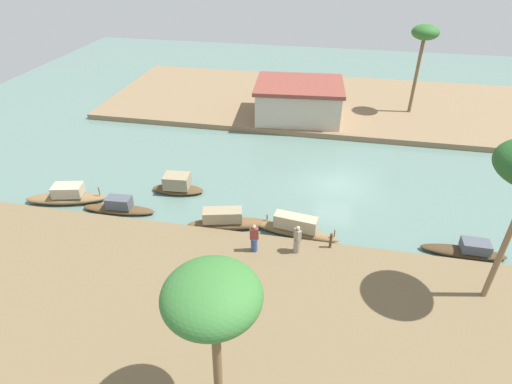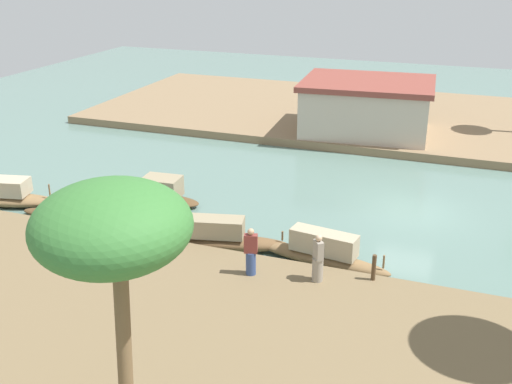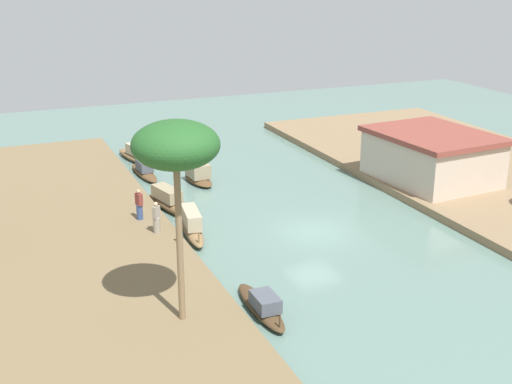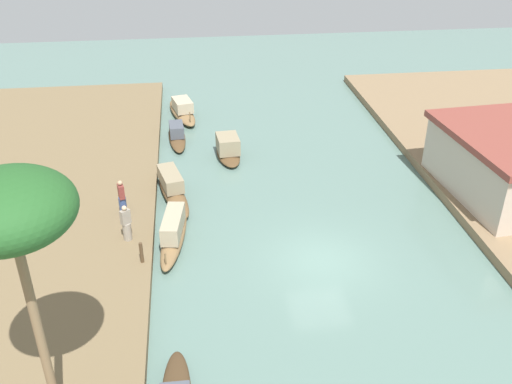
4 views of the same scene
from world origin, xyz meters
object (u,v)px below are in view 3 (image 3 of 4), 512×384
at_px(sampan_near_left_bank, 262,305).
at_px(riverside_building, 432,156).
at_px(sampan_foreground, 169,202).
at_px(sampan_with_tall_canopy, 198,175).
at_px(palm_tree_left_far, 176,147).
at_px(person_on_near_bank, 156,220).
at_px(sampan_midstream, 192,224).
at_px(person_by_mooring, 139,206).
at_px(mooring_post, 179,234).
at_px(sampan_downstream_large, 137,155).
at_px(sampan_upstream_small, 144,171).

bearing_deg(sampan_near_left_bank, riverside_building, 124.64).
xyz_separation_m(sampan_foreground, riverside_building, (2.22, 15.88, 1.48)).
distance_m(sampan_with_tall_canopy, palm_tree_left_far, 19.05).
bearing_deg(person_on_near_bank, riverside_building, -32.51).
bearing_deg(palm_tree_left_far, sampan_foreground, 166.32).
distance_m(sampan_near_left_bank, sampan_midstream, 8.94).
bearing_deg(person_by_mooring, riverside_building, 73.85).
height_order(sampan_near_left_bank, mooring_post, mooring_post).
bearing_deg(palm_tree_left_far, sampan_downstream_large, 170.94).
relative_size(sampan_near_left_bank, palm_tree_left_far, 0.57).
xyz_separation_m(sampan_with_tall_canopy, sampan_upstream_small, (-2.68, -2.78, -0.15)).
xyz_separation_m(sampan_upstream_small, person_on_near_bank, (10.86, -2.02, 0.79)).
xyz_separation_m(sampan_midstream, riverside_building, (-1.60, 15.80, 1.46)).
xyz_separation_m(sampan_near_left_bank, mooring_post, (-6.98, -1.27, 0.56)).
bearing_deg(mooring_post, person_by_mooring, -165.24).
height_order(sampan_upstream_small, person_on_near_bank, person_on_near_bank).
distance_m(sampan_foreground, sampan_with_tall_canopy, 5.06).
relative_size(person_on_near_bank, person_by_mooring, 0.99).
bearing_deg(sampan_near_left_bank, person_on_near_bank, -166.56).
relative_size(sampan_upstream_small, person_by_mooring, 2.75).
height_order(sampan_upstream_small, mooring_post, mooring_post).
distance_m(person_by_mooring, mooring_post, 3.95).
bearing_deg(sampan_downstream_large, sampan_midstream, -15.19).
distance_m(sampan_downstream_large, sampan_midstream, 14.23).
height_order(sampan_near_left_bank, sampan_upstream_small, sampan_upstream_small).
relative_size(sampan_foreground, sampan_upstream_small, 1.09).
distance_m(mooring_post, riverside_building, 17.41).
distance_m(sampan_downstream_large, sampan_with_tall_canopy, 6.78).
distance_m(sampan_downstream_large, palm_tree_left_far, 24.35).
xyz_separation_m(mooring_post, palm_tree_left_far, (6.95, -1.97, 6.20)).
height_order(sampan_midstream, person_by_mooring, person_by_mooring).
bearing_deg(sampan_near_left_bank, mooring_post, -168.85).
relative_size(sampan_foreground, riverside_building, 0.63).
bearing_deg(sampan_upstream_small, riverside_building, 56.44).
height_order(sampan_midstream, mooring_post, mooring_post).
height_order(sampan_with_tall_canopy, sampan_near_left_bank, sampan_with_tall_canopy).
bearing_deg(person_by_mooring, sampan_downstream_large, 152.24).
bearing_deg(sampan_with_tall_canopy, mooring_post, -27.17).
bearing_deg(person_on_near_bank, mooring_post, -106.95).
bearing_deg(sampan_downstream_large, riverside_building, 37.33).
xyz_separation_m(sampan_near_left_bank, sampan_upstream_small, (-19.50, 0.09, 0.02)).
bearing_deg(mooring_post, sampan_downstream_large, 173.93).
height_order(sampan_upstream_small, riverside_building, riverside_building).
relative_size(mooring_post, palm_tree_left_far, 0.12).
bearing_deg(mooring_post, sampan_near_left_bank, 10.29).
bearing_deg(person_by_mooring, sampan_foreground, 117.33).
xyz_separation_m(sampan_downstream_large, palm_tree_left_far, (23.13, -3.69, 6.65)).
xyz_separation_m(sampan_with_tall_canopy, riverside_building, (6.30, 12.87, 1.45)).
bearing_deg(mooring_post, sampan_foreground, 168.92).
bearing_deg(sampan_downstream_large, mooring_post, -19.20).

